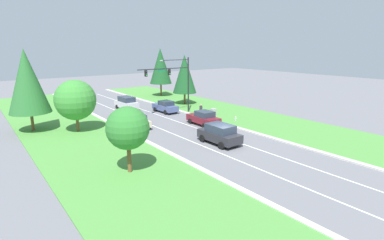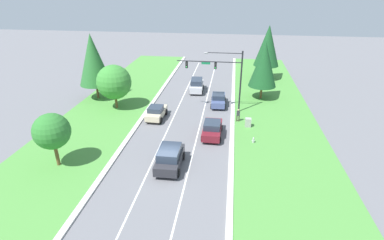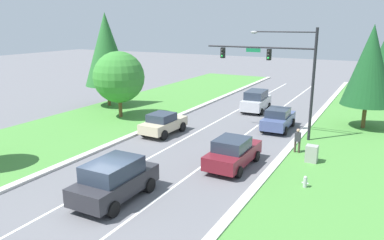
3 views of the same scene
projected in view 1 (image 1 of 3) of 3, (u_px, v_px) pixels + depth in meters
The scene contains 21 objects.
ground_plane at pixel (225, 146), 29.53m from camera, with size 160.00×160.00×0.00m, color slate.
curb_strip_right at pixel (263, 135), 32.82m from camera, with size 0.50×90.00×0.15m.
curb_strip_left at pixel (178, 157), 26.21m from camera, with size 0.50×90.00×0.15m.
grass_verge_right at pixel (291, 128), 35.90m from camera, with size 10.00×90.00×0.08m.
grass_verge_left at pixel (122, 172), 23.14m from camera, with size 10.00×90.00×0.08m.
lane_stripe_inner_left at pixel (211, 149), 28.47m from camera, with size 0.14×81.00×0.01m.
lane_stripe_inner_right at pixel (238, 142), 30.58m from camera, with size 0.14×81.00×0.01m.
traffic_signal_mast at pixel (175, 77), 42.09m from camera, with size 8.23×0.41×8.04m.
charcoal_suv at pixel (220, 134), 29.93m from camera, with size 2.30×4.63×2.01m.
burgundy_sedan at pixel (204, 118), 37.16m from camera, with size 2.20×4.70×1.79m.
champagne_sedan at pixel (137, 121), 35.81m from camera, with size 2.14×4.25×1.68m.
silver_suv at pixel (126, 103), 46.42m from camera, with size 2.27×4.71×2.02m.
slate_blue_sedan at pixel (165, 106), 44.40m from camera, with size 2.13×4.57×1.76m.
utility_cabinet at pixel (213, 113), 41.76m from camera, with size 0.70×0.60×1.13m.
pedestrian at pixel (201, 109), 42.01m from camera, with size 0.40×0.24×1.69m.
fire_hydrant at pixel (236, 119), 39.04m from camera, with size 0.34×0.20×0.70m.
conifer_near_right_tree at pixel (185, 74), 49.63m from camera, with size 3.94×3.94×8.27m.
oak_near_left_tree at pixel (128, 128), 22.37m from camera, with size 3.28×3.28×5.22m.
conifer_far_right_tree at pixel (160, 66), 57.88m from camera, with size 4.24×4.24×9.29m.
oak_far_left_tree at pixel (75, 100), 33.51m from camera, with size 4.54×4.54×5.97m.
conifer_mid_left_tree at pixel (27, 81), 33.16m from camera, with size 4.47×4.47×9.36m.
Camera 1 is at (-19.50, -20.45, 9.50)m, focal length 28.00 mm.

